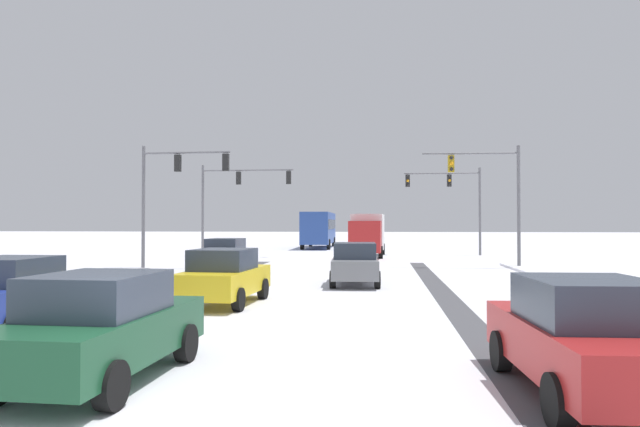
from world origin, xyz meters
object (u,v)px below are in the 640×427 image
at_px(car_black_lead, 226,255).
at_px(car_blue_fourth, 12,293).
at_px(traffic_signal_far_left, 234,191).
at_px(box_truck_delivery, 368,234).
at_px(bus_oncoming, 319,227).
at_px(traffic_signal_far_right, 453,193).
at_px(car_red_fifth, 586,337).
at_px(traffic_signal_near_right, 493,186).
at_px(car_grey_second, 355,264).
at_px(traffic_signal_near_left, 173,181).
at_px(car_dark_green_sixth, 102,327).
at_px(car_yellow_cab_third, 225,276).

height_order(car_black_lead, car_blue_fourth, same).
height_order(traffic_signal_far_left, box_truck_delivery, traffic_signal_far_left).
bearing_deg(traffic_signal_far_left, bus_oncoming, 74.29).
height_order(traffic_signal_far_left, traffic_signal_far_right, same).
height_order(car_red_fifth, bus_oncoming, bus_oncoming).
distance_m(car_blue_fourth, box_truck_delivery, 29.73).
xyz_separation_m(traffic_signal_far_right, traffic_signal_near_right, (0.58, -12.02, -0.26)).
height_order(traffic_signal_near_right, car_blue_fourth, traffic_signal_near_right).
bearing_deg(traffic_signal_near_right, traffic_signal_far_left, 153.56).
bearing_deg(car_grey_second, box_truck_delivery, 90.03).
distance_m(traffic_signal_near_left, car_red_fifth, 25.23).
bearing_deg(traffic_signal_far_left, car_black_lead, -76.89).
distance_m(traffic_signal_near_left, car_blue_fourth, 17.83).
distance_m(traffic_signal_far_right, car_blue_fourth, 34.12).
xyz_separation_m(traffic_signal_near_right, bus_oncoming, (-11.92, 23.38, -2.38)).
bearing_deg(car_blue_fourth, box_truck_delivery, 76.23).
xyz_separation_m(traffic_signal_near_right, car_blue_fourth, (-13.96, -19.14, -3.55)).
height_order(car_dark_green_sixth, bus_oncoming, bus_oncoming).
xyz_separation_m(car_dark_green_sixth, box_truck_delivery, (3.11, 32.47, 0.82)).
bearing_deg(traffic_signal_far_right, box_truck_delivery, -160.09).
xyz_separation_m(traffic_signal_near_left, car_dark_green_sixth, (6.87, -20.78, -3.77)).
bearing_deg(traffic_signal_near_left, car_grey_second, -35.38).
distance_m(car_grey_second, box_truck_delivery, 18.80).
distance_m(traffic_signal_near_left, car_yellow_cab_third, 14.77).
bearing_deg(car_grey_second, bus_oncoming, 98.83).
bearing_deg(traffic_signal_far_right, car_dark_green_sixth, -105.17).
relative_size(traffic_signal_near_right, car_red_fifth, 1.56).
distance_m(traffic_signal_far_left, car_dark_green_sixth, 31.66).
distance_m(traffic_signal_far_right, car_yellow_cab_third, 28.72).
relative_size(car_grey_second, car_blue_fourth, 1.01).
distance_m(traffic_signal_far_right, car_dark_green_sixth, 36.21).
relative_size(traffic_signal_near_left, car_yellow_cab_third, 1.56).
xyz_separation_m(car_black_lead, car_grey_second, (6.64, -5.51, 0.00)).
xyz_separation_m(traffic_signal_far_left, car_yellow_cab_third, (5.81, -22.77, -3.85)).
distance_m(car_grey_second, car_blue_fourth, 12.32).
bearing_deg(car_grey_second, car_red_fifth, -74.43).
bearing_deg(box_truck_delivery, bus_oncoming, 110.22).
xyz_separation_m(traffic_signal_far_right, car_yellow_cab_third, (-9.83, -26.71, -3.81)).
distance_m(car_black_lead, car_yellow_cab_third, 11.58).
xyz_separation_m(car_yellow_cab_third, car_dark_green_sixth, (0.41, -8.04, 0.00)).
bearing_deg(car_black_lead, car_grey_second, -39.69).
bearing_deg(traffic_signal_near_right, bus_oncoming, 117.00).
distance_m(traffic_signal_far_left, car_grey_second, 19.88).
relative_size(traffic_signal_far_left, car_black_lead, 1.60).
distance_m(car_dark_green_sixth, box_truck_delivery, 32.63).
distance_m(traffic_signal_near_right, bus_oncoming, 26.35).
bearing_deg(bus_oncoming, car_yellow_cab_third, -87.74).
relative_size(car_black_lead, box_truck_delivery, 0.55).
bearing_deg(car_yellow_cab_third, traffic_signal_near_right, 54.68).
bearing_deg(traffic_signal_far_right, traffic_signal_far_left, -165.84).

